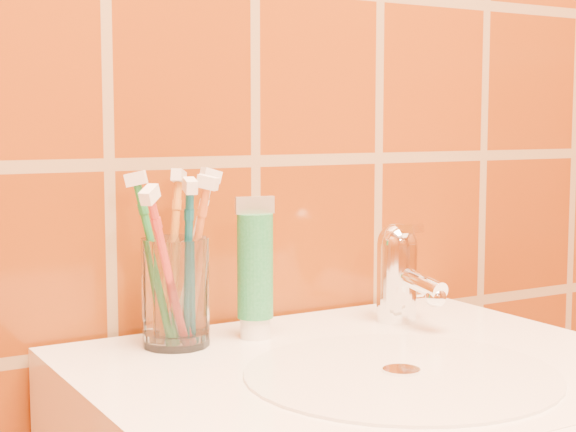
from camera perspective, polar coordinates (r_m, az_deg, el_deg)
glass_tumbler at (r=0.95m, az=-7.28°, el=-4.91°), size 0.09×0.09×0.12m
toothpaste_tube at (r=0.97m, az=-2.14°, el=-3.65°), size 0.04×0.04×0.16m
faucet at (r=1.06m, az=7.21°, el=-3.45°), size 0.05×0.11×0.12m
toothbrush_0 at (r=0.94m, az=-8.56°, el=-2.92°), size 0.10×0.09×0.20m
toothbrush_1 at (r=0.95m, az=-6.13°, el=-2.94°), size 0.09×0.09×0.20m
toothbrush_2 at (r=0.93m, az=-6.51°, el=-3.15°), size 0.05×0.10×0.20m
toothbrush_3 at (r=0.97m, az=-7.43°, el=-2.64°), size 0.11×0.12×0.20m
toothbrush_4 at (r=0.91m, az=-7.78°, el=-3.56°), size 0.15×0.15×0.19m
toothbrush_5 at (r=0.96m, az=-6.27°, el=-2.62°), size 0.09×0.08×0.19m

